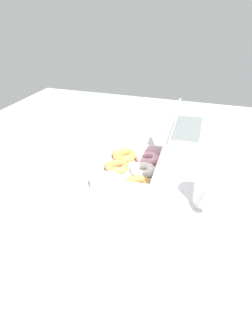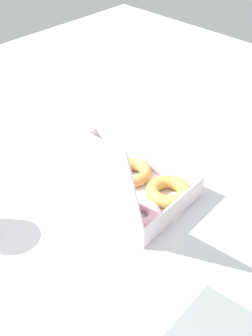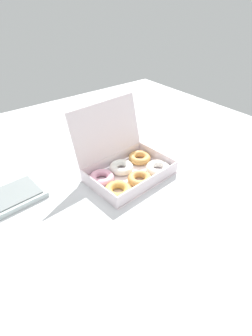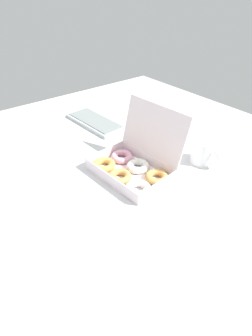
{
  "view_description": "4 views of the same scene",
  "coord_description": "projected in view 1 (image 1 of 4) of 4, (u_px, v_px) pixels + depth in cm",
  "views": [
    {
      "loc": [
        104.01,
        32.53,
        59.33
      ],
      "look_at": [
        4.35,
        -1.09,
        1.79
      ],
      "focal_mm": 35.0,
      "sensor_mm": 36.0,
      "label": 1
    },
    {
      "loc": [
        -51.09,
        54.27,
        63.38
      ],
      "look_at": [
        2.94,
        -1.46,
        5.33
      ],
      "focal_mm": 50.0,
      "sensor_mm": 36.0,
      "label": 2
    },
    {
      "loc": [
        -45.09,
        -60.41,
        58.62
      ],
      "look_at": [
        3.68,
        2.49,
        2.75
      ],
      "focal_mm": 28.0,
      "sensor_mm": 36.0,
      "label": 3
    },
    {
      "loc": [
        67.36,
        -51.25,
        62.37
      ],
      "look_at": [
        4.71,
        -1.97,
        4.66
      ],
      "focal_mm": 28.0,
      "sensor_mm": 36.0,
      "label": 4
    }
  ],
  "objects": [
    {
      "name": "ground_plane",
      "position": [
        132.0,
        170.0,
        1.25
      ],
      "size": [
        180.0,
        180.0,
        2.0
      ],
      "primitive_type": "cube",
      "color": "silver"
    },
    {
      "name": "donut_box",
      "position": [
        134.0,
        165.0,
        1.19
      ],
      "size": [
        33.08,
        28.53,
        24.69
      ],
      "color": "white",
      "rests_on": "ground_plane"
    },
    {
      "name": "keyboard",
      "position": [
        188.0,
        130.0,
        1.55
      ],
      "size": [
        35.29,
        16.73,
        2.2
      ],
      "color": "#B4C1C1",
      "rests_on": "ground_plane"
    },
    {
      "name": "coffee_mug",
      "position": [
        209.0,
        191.0,
        1.0
      ],
      "size": [
        13.51,
        9.47,
        10.06
      ],
      "color": "white",
      "rests_on": "ground_plane"
    }
  ]
}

